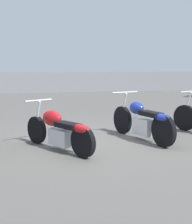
# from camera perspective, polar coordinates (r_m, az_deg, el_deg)

# --- Properties ---
(ground_plane) EXTENTS (60.00, 60.00, 0.00)m
(ground_plane) POSITION_cam_1_polar(r_m,az_deg,el_deg) (6.86, 0.06, -5.42)
(ground_plane) COLOR #5B5954
(fence_back) EXTENTS (40.00, 0.04, 1.32)m
(fence_back) POSITION_cam_1_polar(r_m,az_deg,el_deg) (20.22, -8.81, 5.38)
(fence_back) COLOR gray
(fence_back) RESTS_ON ground_plane
(motorcycle_slot_1) EXTENTS (1.18, 1.83, 0.95)m
(motorcycle_slot_1) POSITION_cam_1_polar(r_m,az_deg,el_deg) (6.11, -6.76, -3.29)
(motorcycle_slot_1) COLOR black
(motorcycle_slot_1) RESTS_ON ground_plane
(motorcycle_slot_2) EXTENTS (0.86, 2.13, 1.04)m
(motorcycle_slot_2) POSITION_cam_1_polar(r_m,az_deg,el_deg) (6.99, 8.54, -1.66)
(motorcycle_slot_2) COLOR black
(motorcycle_slot_2) RESTS_ON ground_plane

